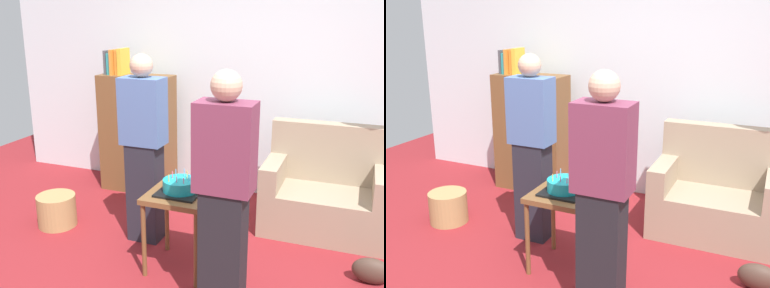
% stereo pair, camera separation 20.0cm
% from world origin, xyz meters
% --- Properties ---
extents(wall_back, '(6.00, 0.10, 2.70)m').
position_xyz_m(wall_back, '(0.00, 2.05, 1.35)').
color(wall_back, silver).
rests_on(wall_back, ground_plane).
extents(couch, '(1.10, 0.70, 0.96)m').
position_xyz_m(couch, '(0.82, 1.40, 0.34)').
color(couch, gray).
rests_on(couch, ground_plane).
extents(bookshelf, '(0.80, 0.36, 1.58)m').
position_xyz_m(bookshelf, '(-1.25, 1.66, 0.67)').
color(bookshelf, brown).
rests_on(bookshelf, ground_plane).
extents(side_table, '(0.48, 0.48, 0.63)m').
position_xyz_m(side_table, '(-0.16, 0.30, 0.54)').
color(side_table, brown).
rests_on(side_table, ground_plane).
extents(birthday_cake, '(0.32, 0.32, 0.17)m').
position_xyz_m(birthday_cake, '(-0.16, 0.30, 0.68)').
color(birthday_cake, black).
rests_on(birthday_cake, side_table).
extents(person_blowing_candles, '(0.36, 0.22, 1.63)m').
position_xyz_m(person_blowing_candles, '(-0.63, 0.63, 0.83)').
color(person_blowing_candles, '#23232D').
rests_on(person_blowing_candles, ground_plane).
extents(person_holding_cake, '(0.36, 0.22, 1.63)m').
position_xyz_m(person_holding_cake, '(0.31, -0.12, 0.83)').
color(person_holding_cake, black).
rests_on(person_holding_cake, ground_plane).
extents(wicker_basket, '(0.36, 0.36, 0.30)m').
position_xyz_m(wicker_basket, '(-1.54, 0.55, 0.15)').
color(wicker_basket, '#A88451').
rests_on(wicker_basket, ground_plane).
extents(handbag, '(0.28, 0.14, 0.20)m').
position_xyz_m(handbag, '(1.24, 0.61, 0.10)').
color(handbag, '#473328').
rests_on(handbag, ground_plane).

